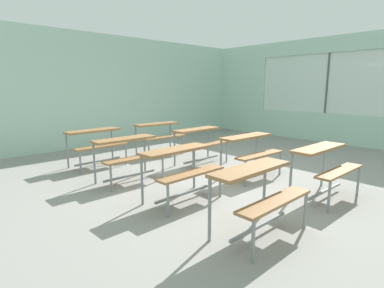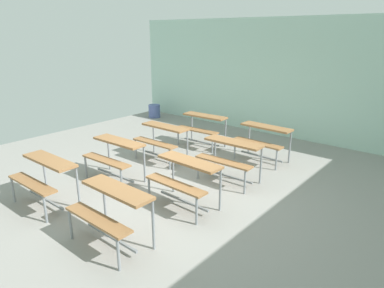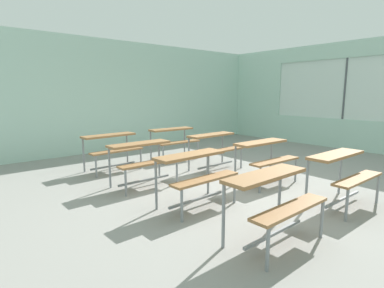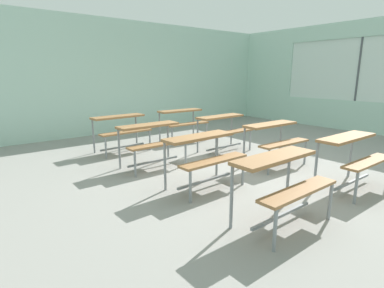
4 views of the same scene
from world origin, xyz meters
The scene contains 11 objects.
ground centered at (0.00, 0.00, -0.03)m, with size 10.00×9.00×0.05m, color gray.
wall_back centered at (0.00, 4.50, 1.50)m, with size 10.00×0.12×3.00m, color silver.
wall_right centered at (5.00, -0.13, 1.45)m, with size 0.12×9.00×3.00m.
desk_bench_r0c0 centered at (-1.19, -1.53, 0.56)m, with size 1.10×0.60×0.74m.
desk_bench_r0c1 centered at (0.46, -1.52, 0.56)m, with size 1.11×0.60×0.74m.
desk_bench_r1c0 centered at (-1.15, -0.20, 0.56)m, with size 1.12×0.62×0.74m.
desk_bench_r1c1 centered at (0.51, -0.16, 0.56)m, with size 1.12×0.62×0.74m.
desk_bench_r2c0 centered at (-1.23, 1.09, 0.56)m, with size 1.11×0.60×0.74m.
desk_bench_r2c1 centered at (0.50, 1.10, 0.56)m, with size 1.11×0.61×0.74m.
desk_bench_r3c0 centered at (-1.18, 2.42, 0.56)m, with size 1.13×0.64×0.74m.
desk_bench_r3c1 centered at (0.43, 2.45, 0.56)m, with size 1.12×0.63×0.74m.
Camera 1 is at (-3.80, -3.30, 1.60)m, focal length 28.00 mm.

